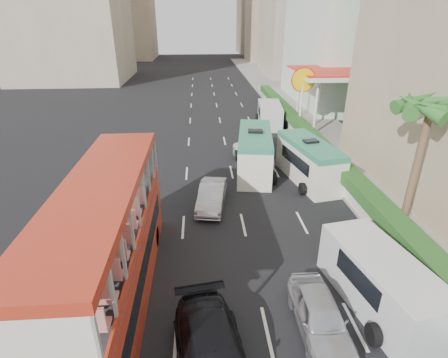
{
  "coord_description": "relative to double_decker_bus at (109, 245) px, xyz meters",
  "views": [
    {
      "loc": [
        -2.54,
        -10.8,
        10.09
      ],
      "look_at": [
        -1.5,
        4.0,
        3.2
      ],
      "focal_mm": 28.0,
      "sensor_mm": 36.0,
      "label": 1
    }
  ],
  "objects": [
    {
      "name": "ground_plane",
      "position": [
        6.0,
        0.0,
        -2.53
      ],
      "size": [
        200.0,
        200.0,
        0.0
      ],
      "primitive_type": "plane",
      "color": "black",
      "rests_on": "ground"
    },
    {
      "name": "double_decker_bus",
      "position": [
        0.0,
        0.0,
        0.0
      ],
      "size": [
        2.5,
        11.0,
        5.06
      ],
      "primitive_type": "cube",
      "color": "#B62E1B",
      "rests_on": "ground"
    },
    {
      "name": "car_silver_lane_a",
      "position": [
        4.01,
        7.18,
        -2.53
      ],
      "size": [
        2.03,
        4.24,
        1.34
      ],
      "primitive_type": "imported",
      "rotation": [
        0.0,
        0.0,
        -0.15
      ],
      "color": "silver",
      "rests_on": "ground"
    },
    {
      "name": "car_silver_lane_b",
      "position": [
        7.42,
        -2.08,
        -2.53
      ],
      "size": [
        1.6,
        3.98,
        1.35
      ],
      "primitive_type": "imported",
      "rotation": [
        0.0,
        0.0,
        0.0
      ],
      "color": "silver",
      "rests_on": "ground"
    },
    {
      "name": "van_asset",
      "position": [
        7.41,
        13.68,
        -2.53
      ],
      "size": [
        2.91,
        5.1,
        1.34
      ],
      "primitive_type": "imported",
      "rotation": [
        0.0,
        0.0,
        0.15
      ],
      "color": "silver",
      "rests_on": "ground"
    },
    {
      "name": "minibus_near",
      "position": [
        7.22,
        12.03,
        -1.07
      ],
      "size": [
        3.1,
        6.84,
        2.92
      ],
      "primitive_type": "cube",
      "rotation": [
        0.0,
        0.0,
        -0.14
      ],
      "color": "silver",
      "rests_on": "ground"
    },
    {
      "name": "minibus_far",
      "position": [
        10.59,
        10.3,
        -1.17
      ],
      "size": [
        3.12,
        6.4,
        2.72
      ],
      "primitive_type": "cube",
      "rotation": [
        0.0,
        0.0,
        0.18
      ],
      "color": "silver",
      "rests_on": "ground"
    },
    {
      "name": "panel_van_near",
      "position": [
        10.03,
        -1.02,
        -1.46
      ],
      "size": [
        3.09,
        5.67,
        2.15
      ],
      "primitive_type": "cube",
      "rotation": [
        0.0,
        0.0,
        0.18
      ],
      "color": "silver",
      "rests_on": "ground"
    },
    {
      "name": "panel_van_far",
      "position": [
        10.55,
        23.71,
        -1.45
      ],
      "size": [
        2.74,
        5.61,
        2.16
      ],
      "primitive_type": "cube",
      "rotation": [
        0.0,
        0.0,
        -0.11
      ],
      "color": "silver",
      "rests_on": "ground"
    },
    {
      "name": "sidewalk",
      "position": [
        15.0,
        25.0,
        -2.44
      ],
      "size": [
        6.0,
        120.0,
        0.18
      ],
      "primitive_type": "cube",
      "color": "#99968C",
      "rests_on": "ground"
    },
    {
      "name": "kerb_wall",
      "position": [
        12.2,
        14.0,
        -1.85
      ],
      "size": [
        0.3,
        44.0,
        1.0
      ],
      "primitive_type": "cube",
      "color": "silver",
      "rests_on": "sidewalk"
    },
    {
      "name": "hedge",
      "position": [
        12.2,
        14.0,
        -1.0
      ],
      "size": [
        1.1,
        44.0,
        0.7
      ],
      "primitive_type": "cube",
      "color": "#2D6626",
      "rests_on": "kerb_wall"
    },
    {
      "name": "palm_tree",
      "position": [
        13.8,
        4.0,
        0.85
      ],
      "size": [
        0.36,
        0.36,
        6.4
      ],
      "primitive_type": "cylinder",
      "color": "brown",
      "rests_on": "sidewalk"
    },
    {
      "name": "shell_station",
      "position": [
        16.0,
        23.0,
        0.22
      ],
      "size": [
        6.5,
        8.0,
        5.5
      ],
      "primitive_type": "cube",
      "color": "silver",
      "rests_on": "ground"
    }
  ]
}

